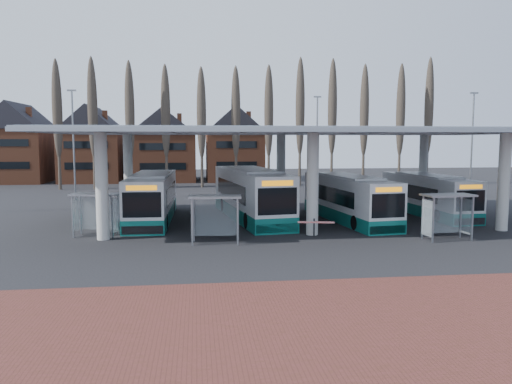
{
  "coord_description": "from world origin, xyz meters",
  "views": [
    {
      "loc": [
        -6.76,
        -25.97,
        5.57
      ],
      "look_at": [
        -2.8,
        7.0,
        2.11
      ],
      "focal_mm": 35.0,
      "sensor_mm": 36.0,
      "label": 1
    }
  ],
  "objects": [
    {
      "name": "brick_strip",
      "position": [
        0.0,
        -12.0,
        0.01
      ],
      "size": [
        70.0,
        10.0,
        0.03
      ],
      "primitive_type": "cube",
      "color": "#5A2824",
      "rests_on": "ground"
    },
    {
      "name": "station_canopy",
      "position": [
        0.0,
        8.0,
        5.68
      ],
      "size": [
        32.0,
        16.0,
        6.34
      ],
      "color": "beige",
      "rests_on": "ground"
    },
    {
      "name": "poplar_row",
      "position": [
        0.0,
        33.0,
        8.78
      ],
      "size": [
        45.1,
        1.1,
        14.5
      ],
      "color": "#473D33",
      "rests_on": "ground"
    },
    {
      "name": "shelter_1",
      "position": [
        -5.76,
        0.84,
        1.89
      ],
      "size": [
        2.89,
        1.59,
        2.6
      ],
      "rotation": [
        0.0,
        0.0,
        -0.07
      ],
      "color": "gray",
      "rests_on": "ground"
    },
    {
      "name": "shelter_2",
      "position": [
        7.1,
        0.16,
        1.87
      ],
      "size": [
        2.87,
        1.59,
        2.58
      ],
      "rotation": [
        0.0,
        0.0,
        0.07
      ],
      "color": "gray",
      "rests_on": "ground"
    },
    {
      "name": "shelter_0",
      "position": [
        -12.55,
        3.71,
        1.82
      ],
      "size": [
        2.9,
        1.83,
        2.5
      ],
      "rotation": [
        0.0,
        0.0,
        -0.19
      ],
      "color": "gray",
      "rests_on": "ground"
    },
    {
      "name": "bus_0",
      "position": [
        -9.81,
        9.26,
        1.56
      ],
      "size": [
        2.76,
        11.95,
        3.31
      ],
      "rotation": [
        0.0,
        0.0,
        -0.02
      ],
      "color": "silver",
      "rests_on": "ground"
    },
    {
      "name": "bus_2",
      "position": [
        3.7,
        7.48,
        1.49
      ],
      "size": [
        3.73,
        11.6,
        3.17
      ],
      "rotation": [
        0.0,
        0.0,
        0.12
      ],
      "color": "silver",
      "rests_on": "ground"
    },
    {
      "name": "townhouse_row",
      "position": [
        -15.75,
        44.0,
        5.94
      ],
      "size": [
        36.8,
        10.3,
        12.25
      ],
      "color": "brown",
      "rests_on": "ground"
    },
    {
      "name": "ground",
      "position": [
        0.0,
        0.0,
        0.0
      ],
      "size": [
        140.0,
        140.0,
        0.0
      ],
      "primitive_type": "plane",
      "color": "black",
      "rests_on": "ground"
    },
    {
      "name": "bus_3",
      "position": [
        10.47,
        9.55,
        1.42
      ],
      "size": [
        2.96,
        11.0,
        3.02
      ],
      "rotation": [
        0.0,
        0.0,
        0.06
      ],
      "color": "silver",
      "rests_on": "ground"
    },
    {
      "name": "bus_1",
      "position": [
        -2.94,
        9.21,
        1.69
      ],
      "size": [
        4.51,
        13.13,
        3.58
      ],
      "rotation": [
        0.0,
        0.0,
        0.14
      ],
      "color": "silver",
      "rests_on": "ground"
    },
    {
      "name": "lamp_post_a",
      "position": [
        -18.0,
        22.0,
        5.34
      ],
      "size": [
        0.8,
        0.16,
        10.17
      ],
      "color": "slate",
      "rests_on": "ground"
    },
    {
      "name": "lamp_post_c",
      "position": [
        20.0,
        20.0,
        5.34
      ],
      "size": [
        0.8,
        0.16,
        10.17
      ],
      "color": "slate",
      "rests_on": "ground"
    },
    {
      "name": "barrier",
      "position": [
        -0.0,
        1.63,
        0.81
      ],
      "size": [
        2.07,
        0.76,
        1.04
      ],
      "rotation": [
        0.0,
        0.0,
        -0.19
      ],
      "color": "black",
      "rests_on": "ground"
    },
    {
      "name": "lamp_post_b",
      "position": [
        6.0,
        26.0,
        5.34
      ],
      "size": [
        0.8,
        0.16,
        10.17
      ],
      "color": "slate",
      "rests_on": "ground"
    }
  ]
}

